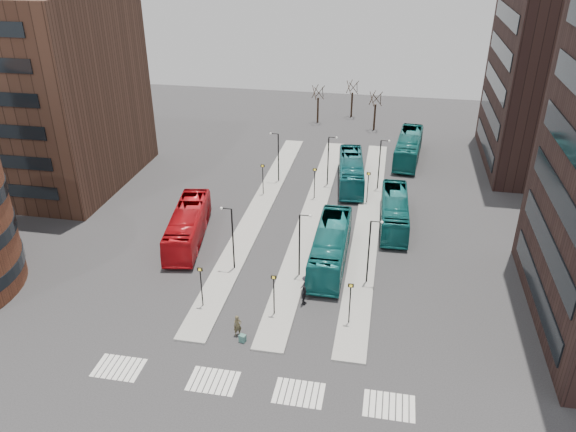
% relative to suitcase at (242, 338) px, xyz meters
% --- Properties ---
extents(ground, '(160.00, 160.00, 0.00)m').
position_rel_suitcase_xyz_m(ground, '(0.07, -8.39, -0.30)').
color(ground, '#2A2A2C').
rests_on(ground, ground).
extents(island_left, '(2.50, 45.00, 0.15)m').
position_rel_suitcase_xyz_m(island_left, '(-3.93, 21.61, -0.23)').
color(island_left, gray).
rests_on(island_left, ground).
extents(island_mid, '(2.50, 45.00, 0.15)m').
position_rel_suitcase_xyz_m(island_mid, '(2.07, 21.61, -0.23)').
color(island_mid, gray).
rests_on(island_mid, ground).
extents(island_right, '(2.50, 45.00, 0.15)m').
position_rel_suitcase_xyz_m(island_right, '(8.07, 21.61, -0.23)').
color(island_right, gray).
rests_on(island_right, ground).
extents(suitcase, '(0.56, 0.49, 0.60)m').
position_rel_suitcase_xyz_m(suitcase, '(0.00, 0.00, 0.00)').
color(suitcase, navy).
rests_on(suitcase, ground).
extents(red_bus, '(4.71, 12.25, 3.33)m').
position_rel_suitcase_xyz_m(red_bus, '(-9.22, 13.93, 1.36)').
color(red_bus, '#B70E14').
rests_on(red_bus, ground).
extents(teal_bus_a, '(2.91, 12.25, 3.41)m').
position_rel_suitcase_xyz_m(teal_bus_a, '(5.12, 12.40, 1.40)').
color(teal_bus_a, '#136163').
rests_on(teal_bus_a, ground).
extents(teal_bus_b, '(4.03, 12.04, 3.29)m').
position_rel_suitcase_xyz_m(teal_bus_b, '(5.38, 30.66, 1.34)').
color(teal_bus_b, '#135A61').
rests_on(teal_bus_b, ground).
extents(teal_bus_c, '(2.99, 11.35, 3.14)m').
position_rel_suitcase_xyz_m(teal_bus_c, '(10.75, 20.96, 1.27)').
color(teal_bus_c, '#135F5F').
rests_on(teal_bus_c, ground).
extents(teal_bus_d, '(3.97, 12.54, 3.44)m').
position_rel_suitcase_xyz_m(teal_bus_d, '(12.17, 40.04, 1.42)').
color(teal_bus_d, '#125D5C').
rests_on(teal_bus_d, ground).
extents(traveller, '(0.77, 0.69, 1.77)m').
position_rel_suitcase_xyz_m(traveller, '(-0.54, 0.67, 0.58)').
color(traveller, '#4D452E').
rests_on(traveller, ground).
extents(commuter_a, '(1.02, 0.92, 1.72)m').
position_rel_suitcase_xyz_m(commuter_a, '(-7.72, 8.93, 0.56)').
color(commuter_a, black).
rests_on(commuter_a, ground).
extents(commuter_b, '(0.64, 1.07, 1.71)m').
position_rel_suitcase_xyz_m(commuter_b, '(3.77, 5.55, 0.56)').
color(commuter_b, black).
rests_on(commuter_b, ground).
extents(commuter_c, '(1.02, 1.12, 1.51)m').
position_rel_suitcase_xyz_m(commuter_c, '(3.57, 7.34, 0.45)').
color(commuter_c, black).
rests_on(commuter_c, ground).
extents(crosswalk_stripes, '(22.35, 2.40, 0.01)m').
position_rel_suitcase_xyz_m(crosswalk_stripes, '(1.82, -4.39, -0.29)').
color(crosswalk_stripes, silver).
rests_on(crosswalk_stripes, ground).
extents(office_block, '(25.00, 20.12, 22.00)m').
position_rel_suitcase_xyz_m(office_block, '(-33.93, 25.59, 10.70)').
color(office_block, '#452B20').
rests_on(office_block, ground).
extents(sign_poles, '(12.45, 22.12, 3.65)m').
position_rel_suitcase_xyz_m(sign_poles, '(1.67, 14.61, 2.11)').
color(sign_poles, black).
rests_on(sign_poles, ground).
extents(lamp_posts, '(14.04, 20.24, 6.12)m').
position_rel_suitcase_xyz_m(lamp_posts, '(2.71, 19.61, 3.28)').
color(lamp_posts, black).
rests_on(lamp_posts, ground).
extents(bare_trees, '(10.97, 8.14, 5.90)m').
position_rel_suitcase_xyz_m(bare_trees, '(2.74, 54.27, 2.42)').
color(bare_trees, black).
rests_on(bare_trees, ground).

